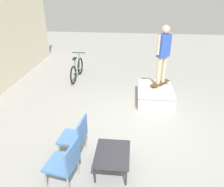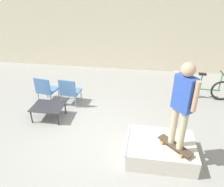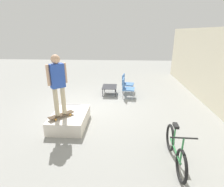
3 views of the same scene
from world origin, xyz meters
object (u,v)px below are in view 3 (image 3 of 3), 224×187
at_px(person_skater, 58,81).
at_px(skate_ramp_box, 70,119).
at_px(coffee_table, 110,87).
at_px(patio_chair_left, 126,82).
at_px(bicycle, 175,149).
at_px(patio_chair_right, 127,87).
at_px(skateboard_on_ramp, 61,115).

bearing_deg(person_skater, skate_ramp_box, -162.23).
distance_m(coffee_table, patio_chair_left, 0.90).
distance_m(person_skater, bicycle, 3.48).
bearing_deg(person_skater, bicycle, 116.13).
bearing_deg(skate_ramp_box, patio_chair_right, 144.92).
distance_m(skateboard_on_ramp, person_skater, 1.06).
height_order(skateboard_on_ramp, person_skater, person_skater).
height_order(skateboard_on_ramp, patio_chair_right, patio_chair_right).
xyz_separation_m(skate_ramp_box, coffee_table, (-3.00, 1.05, 0.15)).
bearing_deg(bicycle, skateboard_on_ramp, -111.13).
distance_m(skateboard_on_ramp, patio_chair_left, 4.16).
relative_size(coffee_table, bicycle, 0.51).
bearing_deg(patio_chair_right, bicycle, -160.41).
bearing_deg(coffee_table, person_skater, -20.38).
distance_m(coffee_table, patio_chair_right, 0.89).
relative_size(patio_chair_left, patio_chair_right, 1.00).
bearing_deg(coffee_table, patio_chair_right, 65.14).
distance_m(skateboard_on_ramp, coffee_table, 3.48).
bearing_deg(person_skater, patio_chair_left, -159.92).
bearing_deg(coffee_table, skateboard_on_ramp, -20.38).
xyz_separation_m(person_skater, coffee_table, (-3.26, 1.21, -1.20)).
bearing_deg(skateboard_on_ramp, person_skater, -136.04).
xyz_separation_m(coffee_table, patio_chair_left, (-0.39, 0.79, 0.14)).
distance_m(skate_ramp_box, bicycle, 3.25).
distance_m(person_skater, patio_chair_left, 4.29).
height_order(coffee_table, patio_chair_left, patio_chair_left).
bearing_deg(patio_chair_right, skateboard_on_ramp, 151.10).
relative_size(skate_ramp_box, skateboard_on_ramp, 2.11).
bearing_deg(skateboard_on_ramp, patio_chair_right, -170.77).
relative_size(skate_ramp_box, patio_chair_left, 1.66).
bearing_deg(skate_ramp_box, person_skater, -31.07).
height_order(patio_chair_left, bicycle, bicycle).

